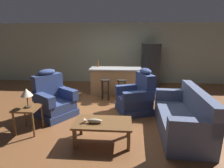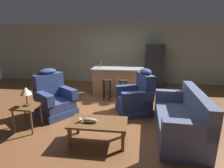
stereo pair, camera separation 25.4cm
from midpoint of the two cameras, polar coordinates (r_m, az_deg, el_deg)
ground_plane at (r=5.10m, az=1.87°, el=-7.90°), size 12.00×12.00×0.00m
back_wall at (r=7.86m, az=4.17°, el=9.87°), size 12.00×0.05×2.60m
coffee_table at (r=3.44m, az=-2.31°, el=-13.02°), size 1.10×0.60×0.42m
fish_figurine at (r=3.37m, az=-5.55°, el=-11.80°), size 0.34×0.10×0.10m
couch at (r=4.01m, az=23.45°, el=-10.48°), size 0.95×1.95×0.94m
recliner_near_lamp at (r=4.82m, az=-16.97°, el=-4.60°), size 1.17×1.17×1.20m
recliner_near_island at (r=4.77m, az=9.59°, el=-4.33°), size 1.06×1.06×1.20m
end_table at (r=4.19m, az=-24.44°, el=-7.69°), size 0.48×0.48×0.56m
table_lamp at (r=4.05m, az=-24.76°, el=-2.34°), size 0.24×0.24×0.41m
kitchen_island at (r=6.24m, az=3.10°, el=0.94°), size 1.80×0.70×0.95m
bar_stool_left at (r=5.66m, az=-0.40°, el=-0.54°), size 0.32×0.32×0.68m
bar_stool_right at (r=5.62m, az=4.98°, el=-0.72°), size 0.32×0.32×0.68m
refrigerator at (r=7.38m, az=14.51°, el=5.84°), size 0.70×0.69×1.76m
bottle_tall_green at (r=6.45m, az=-2.61°, el=6.58°), size 0.07×0.07×0.26m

